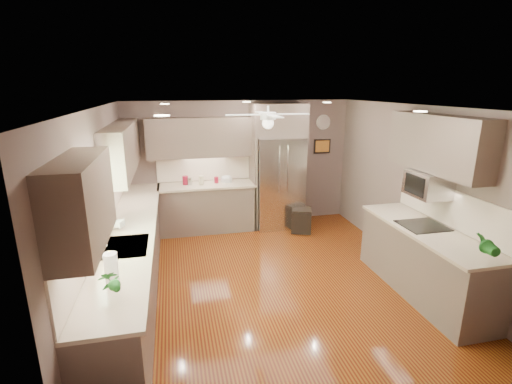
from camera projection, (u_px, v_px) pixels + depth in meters
name	position (u px, v px, depth m)	size (l,w,h in m)	color
floor	(272.00, 279.00, 5.51)	(5.00, 5.00, 0.00)	#481309
ceiling	(274.00, 107.00, 4.82)	(5.00, 5.00, 0.00)	white
wall_back	(240.00, 164.00, 7.51)	(4.50, 4.50, 0.00)	brown
wall_front	(359.00, 291.00, 2.82)	(4.50, 4.50, 0.00)	brown
wall_left	(101.00, 210.00, 4.69)	(5.00, 5.00, 0.00)	brown
wall_right	(415.00, 189.00, 5.64)	(5.00, 5.00, 0.00)	brown
canister_a	(185.00, 180.00, 7.11)	(0.11, 0.11, 0.17)	maroon
canister_b	(190.00, 181.00, 7.09)	(0.10, 0.10, 0.15)	silver
canister_c	(201.00, 180.00, 7.10)	(0.10, 0.10, 0.16)	beige
canister_d	(216.00, 180.00, 7.23)	(0.08, 0.08, 0.13)	maroon
soap_bottle	(120.00, 223.00, 4.84)	(0.08, 0.09, 0.19)	white
potted_plant_left	(109.00, 281.00, 3.24)	(0.18, 0.12, 0.33)	#1B5F1E
potted_plant_right	(487.00, 245.00, 3.95)	(0.20, 0.16, 0.36)	#1B5F1E
bowl	(227.00, 181.00, 7.27)	(0.23, 0.23, 0.06)	beige
left_run	(132.00, 258.00, 5.10)	(0.65, 4.70, 1.45)	brown
back_run	(207.00, 206.00, 7.29)	(1.85, 0.65, 1.45)	brown
uppers	(213.00, 148.00, 5.50)	(4.50, 4.70, 0.95)	brown
window	(93.00, 198.00, 4.14)	(0.05, 1.12, 0.92)	#BFF2B2
sink	(126.00, 249.00, 4.38)	(0.50, 0.70, 0.32)	silver
refrigerator	(278.00, 169.00, 7.36)	(1.06, 0.75, 2.45)	silver
right_run	(424.00, 260.00, 5.03)	(0.70, 2.20, 1.45)	brown
microwave	(428.00, 184.00, 5.02)	(0.43, 0.55, 0.34)	silver
ceiling_fan	(268.00, 118.00, 5.15)	(1.18, 1.18, 0.32)	white
recessed_lights	(264.00, 106.00, 5.19)	(2.84, 3.14, 0.01)	white
wall_clock	(323.00, 122.00, 7.65)	(0.30, 0.03, 0.30)	white
framed_print	(322.00, 146.00, 7.78)	(0.36, 0.03, 0.30)	black
stool	(301.00, 220.00, 7.24)	(0.48, 0.48, 0.46)	black
paper_towel	(111.00, 268.00, 3.53)	(0.13, 0.13, 0.33)	white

